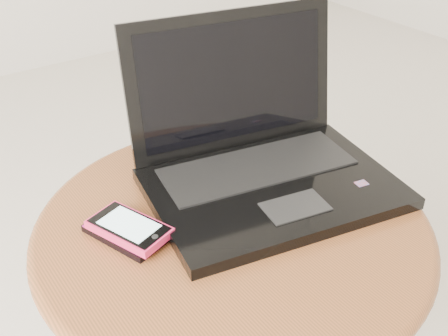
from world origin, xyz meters
TOP-DOWN VIEW (x-y plane):
  - table at (-0.11, 0.12)m, footprint 0.58×0.58m
  - laptop at (-0.01, 0.18)m, footprint 0.41×0.36m
  - phone_black at (-0.25, 0.17)m, footprint 0.09×0.13m
  - phone_pink at (-0.25, 0.17)m, footprint 0.10×0.13m

SIDE VIEW (x-z plane):
  - table at x=-0.11m, z-range 0.13..0.59m
  - phone_black at x=-0.25m, z-range 0.46..0.47m
  - phone_pink at x=-0.25m, z-range 0.47..0.48m
  - laptop at x=-0.01m, z-range 0.38..0.63m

